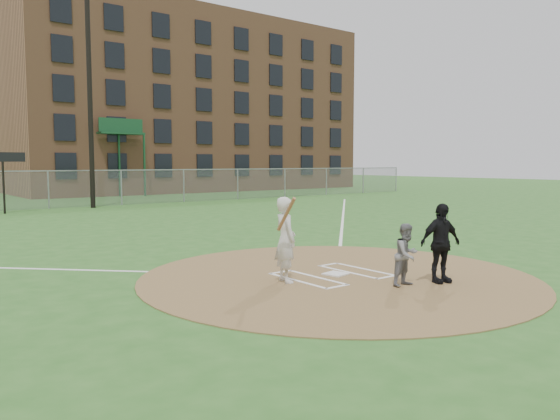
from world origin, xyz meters
TOP-DOWN VIEW (x-y plane):
  - ground at (0.00, 0.00)m, footprint 140.00×140.00m
  - dirt_circle at (0.00, 0.00)m, footprint 8.40×8.40m
  - home_plate at (0.07, 0.12)m, footprint 0.52×0.52m
  - foul_line_first at (9.00, 9.00)m, footprint 17.04×17.04m
  - catcher at (0.43, -1.51)m, footprint 0.62×0.49m
  - umpire at (1.20, -1.73)m, footprint 1.01×0.61m
  - batters_boxes at (0.00, 0.15)m, footprint 2.08×1.88m
  - batter_at_plate at (-1.24, 0.22)m, footprint 0.64×1.06m
  - outfield_fence at (0.00, 22.00)m, footprint 56.08×0.08m
  - brick_warehouse at (16.00, 37.96)m, footprint 30.00×17.17m
  - light_pole at (2.00, 21.00)m, footprint 1.20×0.30m
  - scoreboard_sign at (-2.50, 20.20)m, footprint 2.00×0.10m

SIDE VIEW (x-z plane):
  - ground at x=0.00m, z-range 0.00..0.00m
  - foul_line_first at x=9.00m, z-range 0.00..0.01m
  - dirt_circle at x=0.00m, z-range 0.00..0.02m
  - batters_boxes at x=0.00m, z-range 0.02..0.03m
  - home_plate at x=0.07m, z-range 0.02..0.05m
  - catcher at x=0.43m, z-range 0.02..1.25m
  - umpire at x=1.20m, z-range 0.02..1.63m
  - batter_at_plate at x=-1.24m, z-range 0.00..1.78m
  - outfield_fence at x=0.00m, z-range 0.00..2.03m
  - scoreboard_sign at x=-2.50m, z-range 0.92..3.85m
  - light_pole at x=2.00m, z-range 0.50..12.72m
  - brick_warehouse at x=16.00m, z-range 0.00..15.00m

